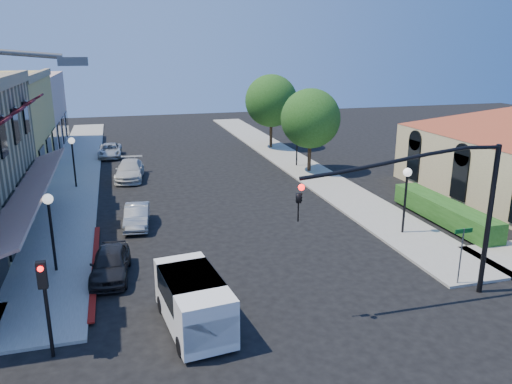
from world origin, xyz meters
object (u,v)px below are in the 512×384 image
object	(u,v)px
lamppost_left_near	(49,213)
white_van	(194,300)
lamppost_right_near	(407,184)
parked_car_a	(110,263)
street_name_sign	(462,247)
lamppost_left_far	(72,150)
parked_car_d	(110,151)
street_tree_a	(310,119)
lamppost_right_far	(297,134)
parked_car_b	(137,216)
signal_mast_arm	(444,199)
secondary_signal	(44,292)
parked_car_c	(130,170)
street_tree_b	(271,101)

from	to	relation	value
lamppost_left_near	white_van	bearing A→B (deg)	-49.87
lamppost_right_near	parked_car_a	size ratio (longest dim) A/B	0.94
street_name_sign	lamppost_left_far	distance (m)	25.48
lamppost_right_near	parked_car_d	bearing A→B (deg)	121.49
street_tree_a	lamppost_left_far	size ratio (longest dim) A/B	1.82
lamppost_right_far	parked_car_d	xyz separation A→B (m)	(-14.70, 8.00, -2.15)
white_van	parked_car_a	xyz separation A→B (m)	(-2.80, 4.94, -0.44)
lamppost_left_near	lamppost_right_far	distance (m)	23.35
lamppost_right_far	parked_car_b	size ratio (longest dim) A/B	0.99
white_van	parked_car_a	distance (m)	5.69
lamppost_left_near	parked_car_d	size ratio (longest dim) A/B	0.84
signal_mast_arm	lamppost_left_near	size ratio (longest dim) A/B	2.24
secondary_signal	parked_car_c	size ratio (longest dim) A/B	0.71
secondary_signal	signal_mast_arm	bearing A→B (deg)	0.37
parked_car_a	parked_car_c	world-z (taller)	parked_car_c
white_van	lamppost_left_far	bearing A→B (deg)	104.27
street_name_sign	lamppost_right_near	xyz separation A→B (m)	(1.00, 5.80, 1.04)
lamppost_right_near	parked_car_d	distance (m)	28.23
lamppost_right_near	white_van	xyz separation A→B (m)	(-11.90, -6.04, -1.65)
signal_mast_arm	secondary_signal	bearing A→B (deg)	-179.63
signal_mast_arm	lamppost_left_far	size ratio (longest dim) A/B	2.24
lamppost_left_near	parked_car_c	xyz separation A→B (m)	(3.70, 15.52, -2.05)
parked_car_a	parked_car_b	distance (m)	6.27
street_tree_a	parked_car_d	distance (m)	18.38
signal_mast_arm	lamppost_left_near	distance (m)	15.82
street_name_sign	signal_mast_arm	bearing A→B (deg)	-156.80
street_tree_a	parked_car_b	world-z (taller)	street_tree_a
lamppost_right_near	parked_car_a	world-z (taller)	lamppost_right_near
lamppost_left_near	parked_car_d	bearing A→B (deg)	84.53
white_van	lamppost_left_near	bearing A→B (deg)	130.13
lamppost_left_far	white_van	distance (m)	20.75
secondary_signal	white_van	xyz separation A→B (m)	(4.60, 0.55, -1.23)
secondary_signal	parked_car_b	distance (m)	12.15
secondary_signal	parked_car_a	size ratio (longest dim) A/B	0.87
street_tree_b	parked_car_d	size ratio (longest dim) A/B	1.66
street_tree_b	lamppost_right_near	world-z (taller)	street_tree_b
street_name_sign	lamppost_left_far	size ratio (longest dim) A/B	0.70
street_tree_a	street_name_sign	xyz separation A→B (m)	(-1.30, -19.80, -2.50)
signal_mast_arm	parked_car_a	distance (m)	13.65
white_van	parked_car_d	world-z (taller)	white_van
parked_car_c	white_van	bearing A→B (deg)	-79.41
secondary_signal	lamppost_right_near	xyz separation A→B (m)	(16.50, 6.59, 0.42)
street_tree_a	lamppost_right_near	bearing A→B (deg)	-91.23
signal_mast_arm	white_van	bearing A→B (deg)	177.16
street_tree_b	lamppost_left_far	xyz separation A→B (m)	(-17.30, -10.00, -1.81)
white_van	parked_car_b	xyz separation A→B (m)	(-1.40, 11.04, -0.49)
street_tree_a	signal_mast_arm	xyz separation A→B (m)	(-2.94, -20.50, -0.11)
lamppost_right_near	parked_car_c	size ratio (longest dim) A/B	0.76
parked_car_a	parked_car_d	xyz separation A→B (m)	(0.00, 25.11, -0.06)
street_name_sign	lamppost_right_far	world-z (taller)	lamppost_right_far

